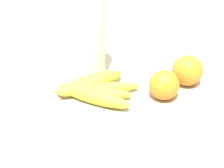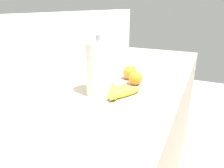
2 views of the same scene
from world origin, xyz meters
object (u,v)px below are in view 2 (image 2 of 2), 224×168
(banana_bunch, at_px, (119,92))
(orange_back_right, at_px, (130,72))
(orange_far_right, at_px, (135,78))
(paper_towel_roll, at_px, (99,69))

(banana_bunch, relative_size, orange_back_right, 2.66)
(orange_back_right, bearing_deg, orange_far_right, -141.86)
(orange_far_right, bearing_deg, orange_back_right, 38.14)
(banana_bunch, height_order, orange_back_right, orange_back_right)
(orange_back_right, xyz_separation_m, paper_towel_roll, (-0.27, 0.06, 0.09))
(orange_back_right, bearing_deg, banana_bunch, -171.72)
(orange_far_right, relative_size, orange_back_right, 0.93)
(banana_bunch, xyz_separation_m, orange_back_right, (0.25, 0.04, 0.02))
(orange_back_right, relative_size, paper_towel_roll, 0.29)
(paper_towel_roll, bearing_deg, orange_far_right, -30.79)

